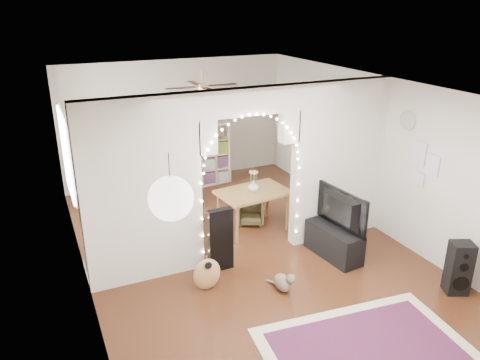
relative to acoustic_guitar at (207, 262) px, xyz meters
name	(u,v)px	position (x,y,z in m)	size (l,w,h in m)	color
floor	(248,253)	(0.97, 0.68, -0.44)	(7.50, 7.50, 0.00)	black
ceiling	(250,87)	(0.97, 0.68, 2.26)	(5.00, 7.50, 0.02)	white
wall_back	(176,122)	(0.97, 4.43, 0.91)	(5.00, 0.02, 2.70)	silver
wall_front	(439,317)	(0.97, -3.07, 0.91)	(5.00, 0.02, 2.70)	silver
wall_left	(79,203)	(-1.53, 0.68, 0.91)	(0.02, 7.50, 2.70)	silver
wall_right	(379,155)	(3.47, 0.68, 0.91)	(0.02, 7.50, 2.70)	silver
divider_wall	(249,171)	(0.97, 0.68, 0.98)	(5.00, 0.20, 2.70)	silver
fairy_lights	(253,166)	(0.97, 0.55, 1.11)	(1.64, 0.04, 1.60)	#FFEABF
window	(66,154)	(-1.50, 2.48, 1.06)	(0.04, 1.20, 1.40)	white
wall_clock	(408,120)	(3.45, 0.08, 1.66)	(0.31, 0.31, 0.03)	white
picture_frames	(422,164)	(3.45, -0.32, 1.06)	(0.02, 0.50, 0.70)	white
paper_lantern	(171,199)	(-0.93, -1.72, 1.81)	(0.40, 0.40, 0.40)	white
ceiling_fan	(202,86)	(0.97, 2.68, 1.96)	(1.10, 1.10, 0.30)	#BB893E
area_rug	(373,356)	(1.27, -2.07, -0.44)	(2.44, 1.83, 0.02)	maroon
guitar_case	(220,240)	(0.38, 0.43, 0.06)	(0.38, 0.13, 1.00)	black
acoustic_guitar	(207,262)	(0.00, 0.00, 0.00)	(0.42, 0.17, 1.02)	#B18846
tabby_cat	(284,282)	(0.97, -0.47, -0.31)	(0.32, 0.49, 0.33)	brown
floor_speaker	(459,268)	(3.17, -1.51, -0.06)	(0.38, 0.36, 0.77)	black
media_console	(334,242)	(2.17, 0.03, -0.19)	(0.40, 1.00, 0.50)	black
tv	(336,210)	(2.17, 0.03, 0.37)	(1.07, 0.14, 0.62)	black
bookcase	(200,156)	(1.29, 3.84, 0.25)	(1.34, 0.34, 1.38)	beige
dining_table	(253,195)	(1.40, 1.39, 0.24)	(1.29, 0.94, 0.76)	olive
flower_vase	(253,186)	(1.40, 1.39, 0.41)	(0.18, 0.18, 0.19)	white
dining_chair_left	(250,212)	(1.48, 1.67, -0.23)	(0.46, 0.48, 0.43)	brown
dining_chair_right	(176,193)	(0.47, 2.97, -0.17)	(0.58, 0.60, 0.55)	brown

